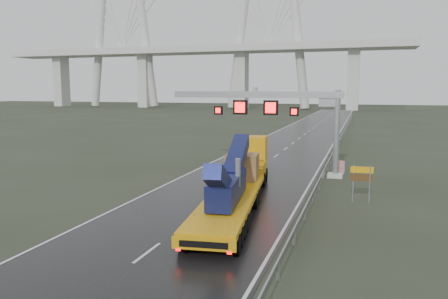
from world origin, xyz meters
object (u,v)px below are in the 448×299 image
(sign_gantry, at_px, (279,109))
(heavy_haul_truck, at_px, (240,175))
(striped_barrier, at_px, (340,167))
(exit_sign_pair, at_px, (362,177))

(sign_gantry, relative_size, heavy_haul_truck, 0.81)
(sign_gantry, bearing_deg, striped_barrier, 18.83)
(heavy_haul_truck, bearing_deg, striped_barrier, 55.33)
(sign_gantry, relative_size, exit_sign_pair, 6.16)
(sign_gantry, relative_size, striped_barrier, 13.36)
(heavy_haul_truck, xyz_separation_m, exit_sign_pair, (7.62, 1.67, 0.03))
(exit_sign_pair, height_order, striped_barrier, exit_sign_pair)
(heavy_haul_truck, relative_size, exit_sign_pair, 7.61)
(sign_gantry, xyz_separation_m, heavy_haul_truck, (-0.72, -9.67, -3.95))
(sign_gantry, height_order, exit_sign_pair, sign_gantry)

